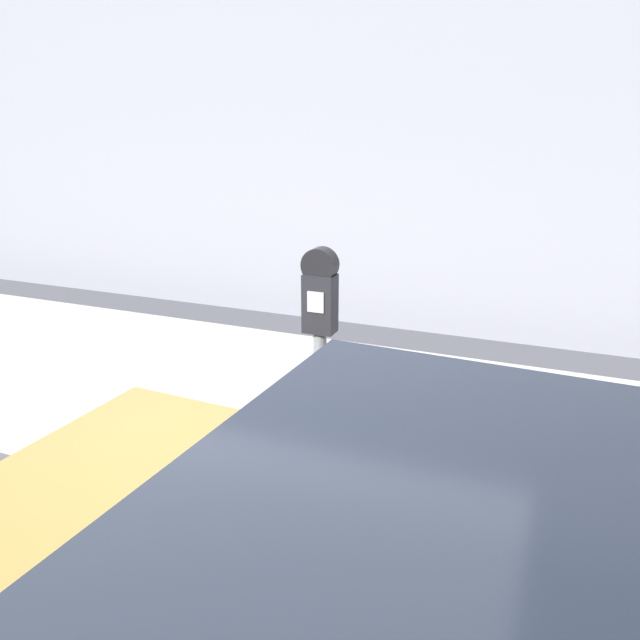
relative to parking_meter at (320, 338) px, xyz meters
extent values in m
plane|color=#47474C|center=(-0.08, -1.00, -1.11)|extent=(60.00, 60.00, 0.00)
cube|color=#ADAAA3|center=(-0.08, 1.20, -1.05)|extent=(24.00, 2.80, 0.11)
cube|color=gray|center=(-0.08, 3.66, 1.46)|extent=(24.00, 0.30, 5.14)
cylinder|color=slate|center=(0.00, 0.00, -0.48)|extent=(0.07, 0.07, 1.03)
cube|color=black|center=(0.00, 0.00, 0.20)|extent=(0.17, 0.12, 0.32)
cube|color=gray|center=(0.00, -0.06, 0.22)|extent=(0.09, 0.01, 0.11)
cylinder|color=black|center=(0.00, 0.00, 0.41)|extent=(0.18, 0.09, 0.18)
cylinder|color=black|center=(0.08, -0.69, -0.75)|extent=(0.72, 0.25, 0.71)
cube|color=black|center=(1.39, -1.59, 0.04)|extent=(2.24, 1.76, 0.48)
camera|label=1|loc=(1.20, -2.95, 1.14)|focal=35.00mm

